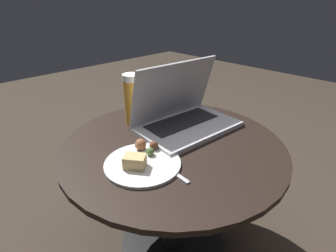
# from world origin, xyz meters

# --- Properties ---
(ground_plane) EXTENTS (6.00, 6.00, 0.00)m
(ground_plane) POSITION_xyz_m (0.00, 0.00, 0.00)
(ground_plane) COLOR #382D23
(table) EXTENTS (0.74, 0.74, 0.48)m
(table) POSITION_xyz_m (0.00, 0.00, 0.35)
(table) COLOR black
(table) RESTS_ON ground_plane
(laptop) EXTENTS (0.38, 0.27, 0.24)m
(laptop) POSITION_xyz_m (0.12, 0.06, 0.53)
(laptop) COLOR silver
(laptop) RESTS_ON table
(beer_glass) EXTENTS (0.07, 0.07, 0.19)m
(beer_glass) POSITION_xyz_m (0.01, 0.22, 0.58)
(beer_glass) COLOR gold
(beer_glass) RESTS_ON table
(snack_plate) EXTENTS (0.22, 0.22, 0.05)m
(snack_plate) POSITION_xyz_m (-0.15, -0.02, 0.50)
(snack_plate) COLOR silver
(snack_plate) RESTS_ON table
(fork) EXTENTS (0.03, 0.18, 0.01)m
(fork) POSITION_xyz_m (-0.12, -0.07, 0.49)
(fork) COLOR silver
(fork) RESTS_ON table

